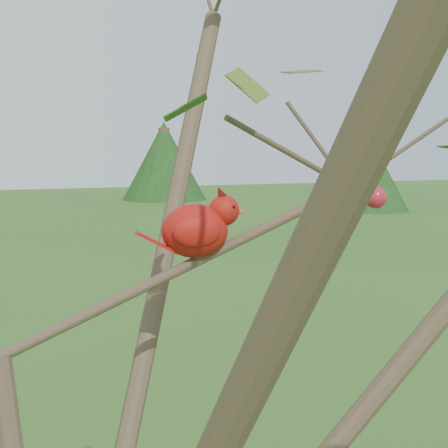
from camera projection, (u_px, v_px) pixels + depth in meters
name	position (u px, v px, depth m)	size (l,w,h in m)	color
crabapple_tree	(63.00, 255.00, 0.95)	(2.35, 2.05, 2.95)	#3F3022
cardinal	(198.00, 228.00, 1.13)	(0.19, 0.10, 0.13)	#9F150D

